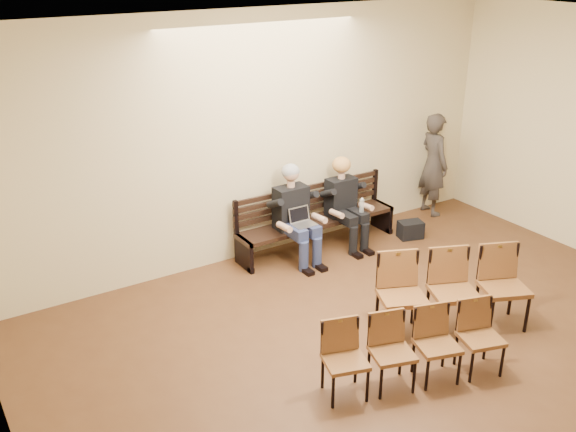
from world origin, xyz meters
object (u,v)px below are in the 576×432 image
(bench, at_px, (317,233))
(bag, at_px, (410,230))
(seated_man, at_px, (295,213))
(seated_woman, at_px, (345,205))
(water_bottle, at_px, (361,214))
(chair_row_back, at_px, (415,350))
(chair_row_front, at_px, (454,293))
(laptop, at_px, (304,227))
(passerby, at_px, (434,157))

(bench, height_order, bag, bench)
(seated_man, height_order, seated_woman, seated_man)
(water_bottle, xyz_separation_m, chair_row_back, (-1.55, -2.85, -0.17))
(chair_row_front, bearing_deg, water_bottle, 101.40)
(water_bottle, xyz_separation_m, bag, (0.90, -0.12, -0.43))
(bag, relative_size, chair_row_back, 0.19)
(chair_row_front, bearing_deg, bench, 113.98)
(seated_man, xyz_separation_m, chair_row_front, (0.53, -2.60, -0.22))
(bench, distance_m, seated_woman, 0.60)
(chair_row_back, bearing_deg, laptop, 95.94)
(seated_man, relative_size, laptop, 4.38)
(bench, relative_size, seated_woman, 2.02)
(seated_man, bearing_deg, chair_row_front, -78.37)
(seated_woman, distance_m, chair_row_back, 3.44)
(seated_woman, distance_m, chair_row_front, 2.62)
(chair_row_front, height_order, chair_row_back, chair_row_front)
(laptop, bearing_deg, seated_woman, 9.49)
(bench, relative_size, bag, 7.07)
(bag, bearing_deg, chair_row_back, -131.89)
(bag, distance_m, chair_row_front, 2.63)
(seated_man, distance_m, water_bottle, 1.06)
(bench, distance_m, passerby, 2.54)
(bench, relative_size, water_bottle, 11.37)
(water_bottle, relative_size, chair_row_back, 0.12)
(bench, xyz_separation_m, chair_row_back, (-1.02, -3.23, 0.17))
(passerby, xyz_separation_m, chair_row_back, (-3.44, -3.33, -0.60))
(seated_man, xyz_separation_m, bag, (1.91, -0.38, -0.58))
(bench, xyz_separation_m, passerby, (2.41, 0.10, 0.77))
(passerby, height_order, chair_row_back, passerby)
(water_bottle, height_order, bag, water_bottle)
(seated_woman, xyz_separation_m, laptop, (-0.88, -0.23, -0.07))
(water_bottle, bearing_deg, chair_row_back, -118.50)
(water_bottle, xyz_separation_m, passerby, (1.89, 0.48, 0.43))
(seated_man, bearing_deg, bag, -11.32)
(chair_row_front, bearing_deg, passerby, 72.93)
(seated_woman, distance_m, bag, 1.20)
(bag, distance_m, chair_row_back, 3.68)
(water_bottle, distance_m, chair_row_front, 2.38)
(seated_woman, xyz_separation_m, bag, (1.02, -0.38, -0.51))
(water_bottle, bearing_deg, laptop, 178.23)
(laptop, distance_m, chair_row_front, 2.42)
(bench, bearing_deg, passerby, 2.37)
(seated_man, height_order, chair_row_front, seated_man)
(passerby, bearing_deg, seated_woman, 103.83)
(passerby, height_order, chair_row_front, passerby)
(passerby, bearing_deg, water_bottle, 111.86)
(bench, height_order, laptop, laptop)
(bench, distance_m, bag, 1.51)
(bench, distance_m, water_bottle, 0.73)
(bench, height_order, chair_row_front, chair_row_front)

